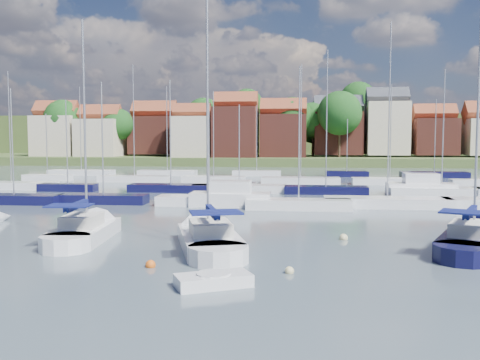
# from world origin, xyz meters

# --- Properties ---
(ground) EXTENTS (260.00, 260.00, 0.00)m
(ground) POSITION_xyz_m (0.00, 40.00, 0.00)
(ground) COLOR #42505A
(ground) RESTS_ON ground
(sailboat_left) EXTENTS (3.57, 10.41, 13.95)m
(sailboat_left) POSITION_xyz_m (-11.95, 4.75, 0.36)
(sailboat_left) COLOR silver
(sailboat_left) RESTS_ON ground
(sailboat_centre) EXTENTS (6.04, 11.55, 15.20)m
(sailboat_centre) POSITION_xyz_m (-4.52, 3.36, 0.36)
(sailboat_centre) COLOR silver
(sailboat_centre) RESTS_ON ground
(sailboat_navy) EXTENTS (7.03, 11.28, 15.30)m
(sailboat_navy) POSITION_xyz_m (10.51, 4.55, 0.36)
(sailboat_navy) COLOR black
(sailboat_navy) RESTS_ON ground
(tender) EXTENTS (3.33, 2.60, 0.65)m
(tender) POSITION_xyz_m (-2.70, -5.33, 0.25)
(tender) COLOR silver
(tender) RESTS_ON ground
(buoy_b) EXTENTS (0.48, 0.48, 0.48)m
(buoy_b) POSITION_xyz_m (-6.13, -2.44, 0.00)
(buoy_b) COLOR #D85914
(buoy_b) RESTS_ON ground
(buoy_c) EXTENTS (0.51, 0.51, 0.51)m
(buoy_c) POSITION_xyz_m (-4.41, -1.17, 0.00)
(buoy_c) COLOR #D85914
(buoy_c) RESTS_ON ground
(buoy_d) EXTENTS (0.41, 0.41, 0.41)m
(buoy_d) POSITION_xyz_m (0.31, -2.84, 0.00)
(buoy_d) COLOR beige
(buoy_d) RESTS_ON ground
(buoy_e) EXTENTS (0.50, 0.50, 0.50)m
(buoy_e) POSITION_xyz_m (3.33, 5.40, 0.00)
(buoy_e) COLOR beige
(buoy_e) RESTS_ON ground
(marina_field) EXTENTS (79.62, 41.41, 15.93)m
(marina_field) POSITION_xyz_m (1.91, 35.15, 0.43)
(marina_field) COLOR silver
(marina_field) RESTS_ON ground
(far_shore_town) EXTENTS (212.46, 90.00, 22.27)m
(far_shore_town) POSITION_xyz_m (2.23, 132.67, 4.61)
(far_shore_town) COLOR #495A2D
(far_shore_town) RESTS_ON ground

